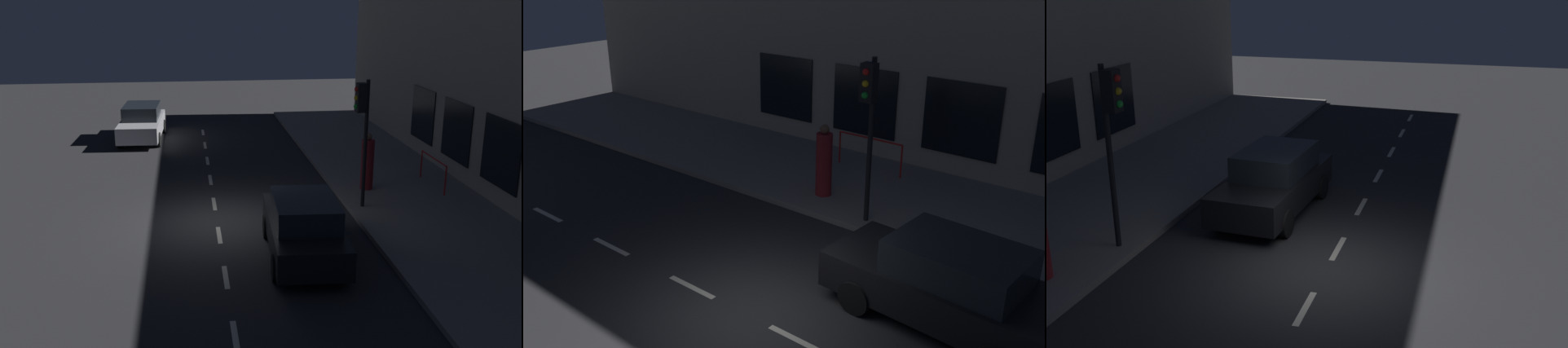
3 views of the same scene
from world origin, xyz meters
The scene contains 5 objects.
ground_plane centered at (0.00, 0.00, 0.00)m, with size 60.00×60.00×0.00m, color #28282B.
sidewalk centered at (6.25, 0.00, 0.07)m, with size 4.50×32.00×0.15m.
lane_centre_line centered at (0.00, -1.00, 0.00)m, with size 0.12×27.20×0.01m.
traffic_light centered at (4.30, 0.42, 2.92)m, with size 0.46×0.32×3.83m.
parked_car_0 centered at (2.01, -2.70, 0.79)m, with size 1.99×4.32×1.58m.
Camera 3 is at (-2.68, 10.97, 5.68)m, focal length 43.06 mm.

